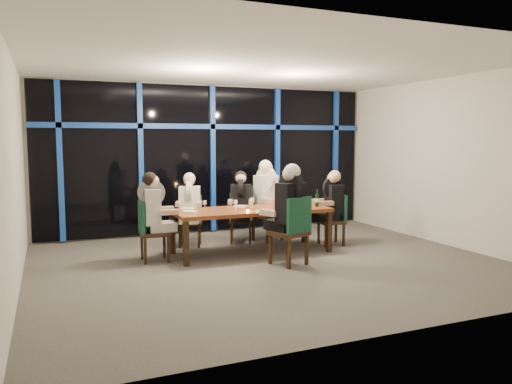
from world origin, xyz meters
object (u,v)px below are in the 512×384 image
Objects in this scene: dining_table at (251,213)px; diner_near_mid at (289,199)px; wine_bottle at (317,200)px; water_pitcher at (294,202)px; chair_far_left at (190,218)px; diner_end_right at (332,197)px; chair_end_right at (335,217)px; chair_far_right at (264,210)px; diner_far_right at (268,188)px; chair_far_mid at (241,215)px; chair_end_left at (149,228)px; diner_far_mid at (241,196)px; diner_end_left at (154,203)px; chair_near_mid at (293,227)px; diner_far_left at (189,199)px.

dining_table is 1.03m from diner_near_mid.
water_pitcher is (-0.45, -0.01, -0.01)m from wine_bottle.
chair_far_left is 1.00× the size of diner_end_right.
chair_end_right is 1.03× the size of diner_end_right.
chair_far_right is 0.42m from diner_far_right.
chair_far_mid is 2.04m from chair_end_left.
chair_end_right is at bearing -8.15° from chair_far_mid.
water_pitcher reaches higher than chair_far_mid.
chair_far_right is at bearing 32.41° from diner_far_mid.
diner_end_left reaches higher than chair_far_right.
chair_far_right is at bearing -67.16° from diner_end_left.
chair_far_left is 1.93m from water_pitcher.
diner_end_left reaches higher than diner_end_right.
diner_end_left is (-2.25, -0.87, 0.33)m from chair_far_right.
chair_far_left is 1.55m from diner_far_right.
diner_end_right is 0.48m from wine_bottle.
chair_far_left is at bearing -42.52° from chair_end_left.
chair_near_mid is 2.24m from diner_far_left.
dining_table is at bearing -80.97° from chair_end_right.
chair_far_right is 2.44m from diner_end_left.
diner_end_left reaches higher than water_pitcher.
chair_far_mid is 1.73m from chair_end_right.
chair_near_mid reaches higher than water_pitcher.
chair_far_mid is 4.26× the size of water_pitcher.
chair_end_left is 1.04× the size of chair_end_right.
chair_near_mid is 1.17× the size of diner_end_right.
chair_near_mid is at bearing -117.61° from chair_end_left.
chair_far_right is at bearing 16.60° from chair_far_left.
water_pitcher is at bearing -141.73° from diner_near_mid.
chair_far_mid is 1.04× the size of diner_far_left.
chair_far_right is at bearing -120.97° from chair_near_mid.
water_pitcher is (2.39, -0.25, 0.32)m from chair_end_left.
diner_near_mid reaches higher than diner_far_right.
chair_end_left is at bearing -132.99° from chair_far_mid.
diner_end_left reaches higher than chair_near_mid.
diner_near_mid is at bearing -124.63° from diner_far_right.
diner_near_mid is at bearing -45.80° from diner_end_right.
chair_far_right is at bearing 114.55° from wine_bottle.
wine_bottle is at bearing -156.13° from chair_near_mid.
diner_far_left is at bearing 159.67° from chair_far_right.
dining_table is 8.67× the size of wine_bottle.
diner_far_mid is at bearing 14.24° from diner_far_left.
dining_table is 12.24× the size of water_pitcher.
diner_near_mid is 3.41× the size of wine_bottle.
chair_far_mid is 0.86× the size of chair_near_mid.
diner_end_right is 1.68m from diner_near_mid.
diner_end_right is (3.19, -0.02, -0.03)m from diner_end_left.
diner_near_mid is at bearing -107.00° from water_pitcher.
chair_end_left is 2.54m from diner_far_right.
diner_end_right is (1.41, -0.87, 0.37)m from chair_far_mid.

